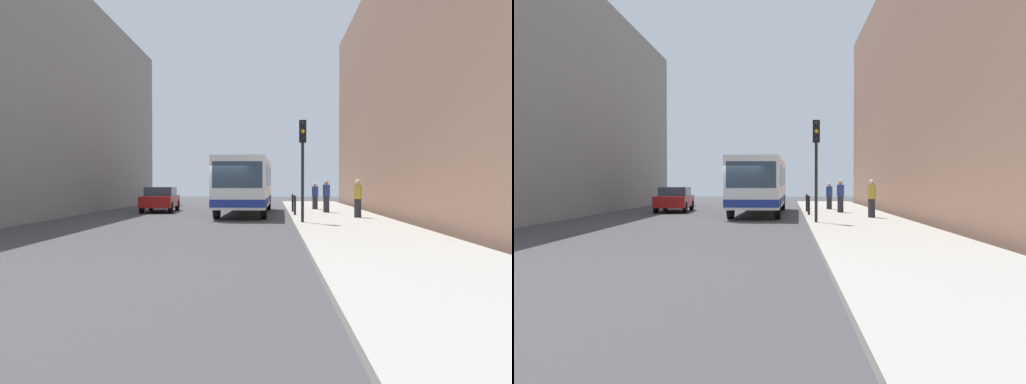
# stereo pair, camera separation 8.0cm
# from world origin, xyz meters

# --- Properties ---
(ground_plane) EXTENTS (80.00, 80.00, 0.00)m
(ground_plane) POSITION_xyz_m (0.00, 0.00, 0.00)
(ground_plane) COLOR #424244
(sidewalk) EXTENTS (4.40, 40.00, 0.15)m
(sidewalk) POSITION_xyz_m (5.40, 0.00, 0.07)
(sidewalk) COLOR #ADA89E
(sidewalk) RESTS_ON ground
(building_left) EXTENTS (7.00, 32.00, 12.25)m
(building_left) POSITION_xyz_m (-11.50, 4.00, 6.13)
(building_left) COLOR gray
(building_left) RESTS_ON ground
(building_right) EXTENTS (7.00, 32.00, 13.38)m
(building_right) POSITION_xyz_m (11.50, 4.00, 6.69)
(building_right) COLOR #936B56
(building_right) RESTS_ON ground
(bus) EXTENTS (2.76, 11.07, 3.00)m
(bus) POSITION_xyz_m (0.88, 4.85, 1.73)
(bus) COLOR white
(bus) RESTS_ON ground
(car_beside_bus) EXTENTS (2.09, 4.50, 1.48)m
(car_beside_bus) POSITION_xyz_m (-4.36, 6.75, 0.78)
(car_beside_bus) COLOR maroon
(car_beside_bus) RESTS_ON ground
(traffic_light) EXTENTS (0.28, 0.33, 4.10)m
(traffic_light) POSITION_xyz_m (3.55, -2.97, 3.01)
(traffic_light) COLOR black
(traffic_light) RESTS_ON sidewalk
(bollard_near) EXTENTS (0.11, 0.11, 0.95)m
(bollard_near) POSITION_xyz_m (3.45, 1.66, 0.62)
(bollard_near) COLOR black
(bollard_near) RESTS_ON sidewalk
(bollard_mid) EXTENTS (0.11, 0.11, 0.95)m
(bollard_mid) POSITION_xyz_m (3.45, 4.51, 0.62)
(bollard_mid) COLOR black
(bollard_mid) RESTS_ON sidewalk
(pedestrian_near_signal) EXTENTS (0.38, 0.38, 1.74)m
(pedestrian_near_signal) POSITION_xyz_m (6.24, -0.09, 1.02)
(pedestrian_near_signal) COLOR #26262D
(pedestrian_near_signal) RESTS_ON sidewalk
(pedestrian_mid_sidewalk) EXTENTS (0.38, 0.38, 1.72)m
(pedestrian_mid_sidewalk) POSITION_xyz_m (5.23, 3.84, 1.01)
(pedestrian_mid_sidewalk) COLOR #26262D
(pedestrian_mid_sidewalk) RESTS_ON sidewalk
(pedestrian_far_sidewalk) EXTENTS (0.38, 0.38, 1.57)m
(pedestrian_far_sidewalk) POSITION_xyz_m (4.90, 7.20, 0.93)
(pedestrian_far_sidewalk) COLOR #26262D
(pedestrian_far_sidewalk) RESTS_ON sidewalk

